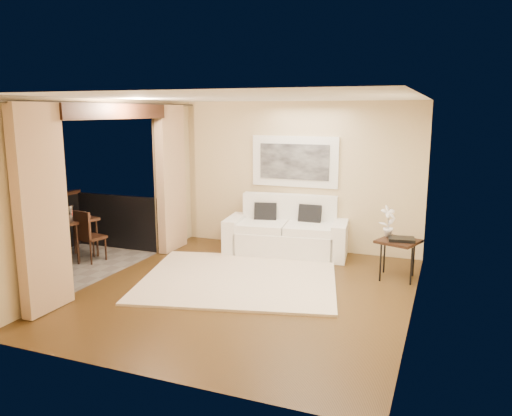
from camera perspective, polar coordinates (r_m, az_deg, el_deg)
The scene contains 18 objects.
floor at distance 7.20m, azimuth -1.11°, elevation -9.50°, with size 5.00×5.00×0.00m, color #503617.
room_shell at distance 7.81m, azimuth -16.03°, elevation 10.58°, with size 5.00×6.40×5.00m.
balcony at distance 8.89m, azimuth -21.29°, elevation -5.06°, with size 1.81×2.60×1.17m.
curtains at distance 7.89m, azimuth -15.46°, elevation 1.96°, with size 0.16×4.80×2.64m.
artwork at distance 9.13m, azimuth 4.43°, elevation 5.31°, with size 1.62×0.07×0.92m.
rug at distance 7.67m, azimuth -1.91°, elevation -8.04°, with size 2.88×2.51×0.04m, color #F7E2C6.
sofa at distance 9.00m, azimuth 3.56°, elevation -2.88°, with size 2.24×1.19×1.03m.
side_table at distance 7.87m, azimuth 15.95°, elevation -3.96°, with size 0.71×0.71×0.61m.
tray at distance 7.82m, azimuth 16.29°, elevation -3.45°, with size 0.38×0.28×0.05m, color black.
orchid at distance 7.96m, azimuth 14.88°, elevation -1.49°, with size 0.26×0.18×0.49m, color white.
bistro_table at distance 9.11m, azimuth -20.02°, elevation -1.62°, with size 0.74×0.74×0.72m.
balcony_chair_far at distance 8.86m, azimuth -18.78°, elevation -2.69°, with size 0.45×0.46×0.89m.
balcony_chair_near at distance 8.22m, azimuth -25.48°, elevation -4.14°, with size 0.45×0.46×0.91m.
ice_bucket at distance 9.23m, azimuth -20.64°, elevation -0.34°, with size 0.18×0.18×0.20m, color silver.
candle at distance 9.18m, azimuth -19.08°, elevation -0.71°, with size 0.06×0.06×0.07m, color red.
vase at distance 8.91m, azimuth -21.02°, elevation -0.82°, with size 0.04×0.04×0.18m, color white.
glass_a at distance 8.89m, azimuth -19.70°, elevation -0.95°, with size 0.06×0.06×0.12m, color silver.
glass_b at distance 8.99m, azimuth -19.02°, elevation -0.79°, with size 0.06×0.06×0.12m, color silver.
Camera 1 is at (2.59, -6.22, 2.52)m, focal length 35.00 mm.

